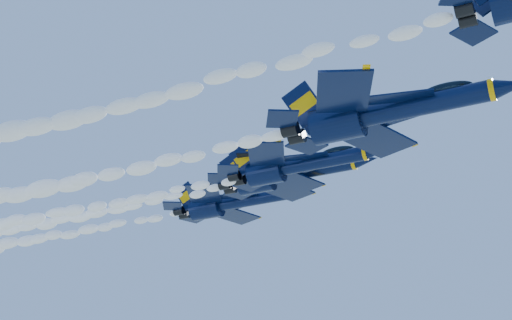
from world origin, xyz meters
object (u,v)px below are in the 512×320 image
at_px(jet_third, 297,165).
at_px(jet_fourth, 287,174).
at_px(jet_fifth, 233,202).
at_px(jet_second, 384,112).

xyz_separation_m(jet_third, jet_fourth, (-3.28, 5.13, 1.68)).
distance_m(jet_third, jet_fifth, 20.42).
bearing_deg(jet_fourth, jet_second, -47.19).
bearing_deg(jet_third, jet_second, -43.54).
distance_m(jet_second, jet_fourth, 23.29).
relative_size(jet_second, jet_third, 1.16).
distance_m(jet_third, jet_fourth, 6.32).
bearing_deg(jet_third, jet_fourth, 122.62).
height_order(jet_third, jet_fourth, jet_fourth).
bearing_deg(jet_fifth, jet_fourth, -38.28).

